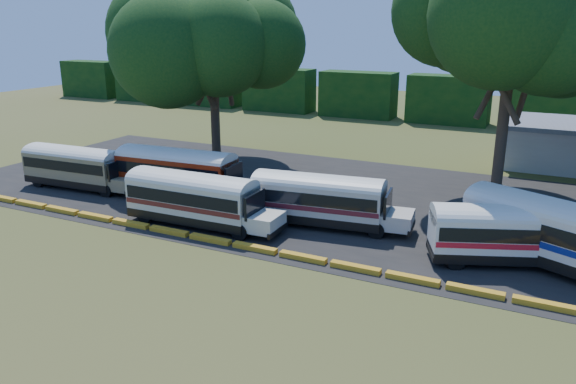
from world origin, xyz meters
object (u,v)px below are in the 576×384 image
at_px(bus_red, 179,169).
at_px(bus_white_red, 513,232).
at_px(bus_beige, 76,165).
at_px(bus_cream_west, 195,196).
at_px(tree_west, 212,33).

distance_m(bus_red, bus_white_red, 23.19).
relative_size(bus_beige, bus_cream_west, 0.96).
relative_size(bus_beige, bus_red, 0.91).
relative_size(bus_cream_west, tree_west, 0.64).
bearing_deg(bus_white_red, tree_west, 134.25).
distance_m(bus_beige, bus_cream_west, 13.36).
distance_m(bus_red, tree_west, 13.93).
bearing_deg(bus_red, bus_white_red, -9.01).
xyz_separation_m(bus_cream_west, bus_white_red, (18.48, 2.51, -0.09)).
bearing_deg(bus_cream_west, bus_beige, 166.38).
bearing_deg(tree_west, bus_beige, -114.51).
distance_m(bus_red, bus_cream_west, 6.51).
distance_m(bus_beige, tree_west, 15.88).
relative_size(bus_white_red, tree_west, 0.61).
bearing_deg(bus_white_red, bus_beige, 157.89).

